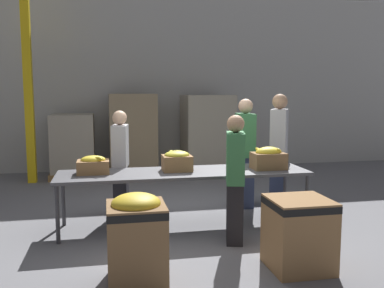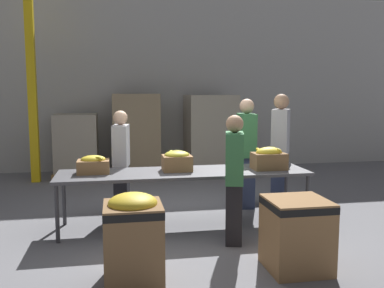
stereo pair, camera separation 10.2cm
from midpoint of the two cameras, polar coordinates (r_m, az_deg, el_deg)
name	(u,v)px [view 1 (the left image)]	position (r m, az deg, el deg)	size (l,w,h in m)	color
ground_plane	(184,226)	(5.81, -1.55, -10.90)	(30.00, 30.00, 0.00)	slate
wall_back	(150,82)	(9.91, -5.98, 8.23)	(16.00, 0.08, 4.00)	#B7B7B2
sorting_table	(184,174)	(5.64, -1.58, -4.08)	(3.27, 0.83, 0.75)	#4C4C51
banana_box_0	(93,165)	(5.61, -13.53, -2.71)	(0.40, 0.33, 0.23)	olive
banana_box_1	(177,160)	(5.65, -2.55, -2.21)	(0.38, 0.34, 0.28)	olive
banana_box_2	(268,158)	(5.86, 9.67, -1.87)	(0.44, 0.34, 0.30)	olive
volunteer_0	(245,154)	(6.65, 6.63, -1.28)	(0.26, 0.46, 1.68)	#2D3856
volunteer_1	(235,180)	(5.06, 5.17, -4.79)	(0.30, 0.45, 1.52)	black
volunteer_2	(121,164)	(6.20, -9.97, -2.67)	(0.26, 0.43, 1.52)	black
volunteer_3	(279,151)	(6.76, 11.06, -0.91)	(0.43, 0.52, 1.75)	#2D3856
donation_bin_0	(137,236)	(4.11, -8.13, -12.00)	(0.54, 0.54, 0.86)	olive
donation_bin_1	(299,231)	(4.51, 13.39, -11.25)	(0.60, 0.60, 0.73)	olive
support_pillar	(28,80)	(8.90, -21.33, 7.92)	(0.16, 0.16, 4.00)	yellow
pallet_stack_0	(207,135)	(9.35, 1.73, 1.24)	(1.12, 1.12, 1.71)	olive
pallet_stack_1	(73,146)	(9.26, -15.87, -0.31)	(0.94, 0.94, 1.32)	olive
pallet_stack_2	(133,136)	(9.14, -8.22, 1.13)	(1.05, 1.05, 1.74)	olive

